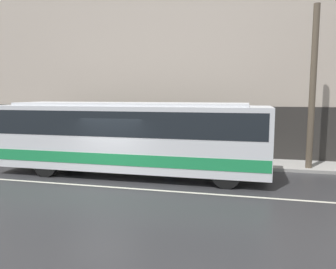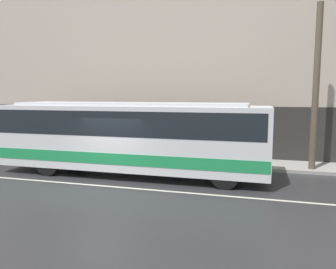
{
  "view_description": "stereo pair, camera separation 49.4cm",
  "coord_description": "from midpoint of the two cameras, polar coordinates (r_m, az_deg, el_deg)",
  "views": [
    {
      "loc": [
        5.07,
        -10.98,
        3.43
      ],
      "look_at": [
        1.97,
        1.96,
        1.78
      ],
      "focal_mm": 35.0,
      "sensor_mm": 36.0,
      "label": 1
    },
    {
      "loc": [
        5.55,
        -10.86,
        3.43
      ],
      "look_at": [
        1.97,
        1.96,
        1.78
      ],
      "focal_mm": 35.0,
      "sensor_mm": 36.0,
      "label": 2
    }
  ],
  "objects": [
    {
      "name": "lane_stripe",
      "position": [
        12.61,
        -12.14,
        -8.86
      ],
      "size": [
        54.0,
        0.14,
        0.01
      ],
      "color": "beige",
      "rests_on": "ground_plane"
    },
    {
      "name": "building_facade",
      "position": [
        18.35,
        -3.65,
        15.77
      ],
      "size": [
        60.0,
        0.35,
        12.85
      ],
      "color": "#B7A899",
      "rests_on": "ground_plane"
    },
    {
      "name": "pedestrian_waiting",
      "position": [
        17.04,
        -0.42,
        -1.44
      ],
      "size": [
        0.36,
        0.36,
        1.65
      ],
      "color": "navy",
      "rests_on": "sidewalk"
    },
    {
      "name": "sidewalk",
      "position": [
        17.24,
        -4.75,
        -4.2
      ],
      "size": [
        60.0,
        2.28,
        0.15
      ],
      "color": "#A09E99",
      "rests_on": "ground_plane"
    },
    {
      "name": "utility_pole_near",
      "position": [
        15.62,
        23.06,
        7.47
      ],
      "size": [
        0.27,
        0.27,
        7.1
      ],
      "color": "brown",
      "rests_on": "sidewalk"
    },
    {
      "name": "transit_bus",
      "position": [
        13.91,
        -7.65,
        -0.01
      ],
      "size": [
        11.43,
        2.56,
        3.07
      ],
      "color": "silver",
      "rests_on": "ground_plane"
    },
    {
      "name": "ground_plane",
      "position": [
        12.62,
        -12.14,
        -8.88
      ],
      "size": [
        60.0,
        60.0,
        0.0
      ],
      "primitive_type": "plane",
      "color": "#2D2D30"
    }
  ]
}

